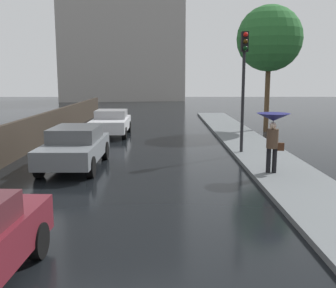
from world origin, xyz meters
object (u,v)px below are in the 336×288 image
object	(u,v)px
car_white_mid_road	(111,122)
traffic_light	(244,70)
pedestrian_with_umbrella_near	(273,126)
car_grey_near_kerb	(75,146)
street_tree_near	(269,39)

from	to	relation	value
car_white_mid_road	traffic_light	size ratio (longest dim) A/B	0.88
pedestrian_with_umbrella_near	traffic_light	size ratio (longest dim) A/B	0.40
car_grey_near_kerb	street_tree_near	size ratio (longest dim) A/B	0.61
car_grey_near_kerb	pedestrian_with_umbrella_near	bearing A→B (deg)	167.68
pedestrian_with_umbrella_near	car_grey_near_kerb	bearing A→B (deg)	-4.24
car_white_mid_road	street_tree_near	distance (m)	9.80
car_grey_near_kerb	street_tree_near	xyz separation A→B (m)	(8.81, 9.05, 4.40)
car_grey_near_kerb	pedestrian_with_umbrella_near	size ratio (longest dim) A/B	2.30
pedestrian_with_umbrella_near	street_tree_near	bearing A→B (deg)	-94.92
traffic_light	street_tree_near	size ratio (longest dim) A/B	0.66
street_tree_near	pedestrian_with_umbrella_near	bearing A→B (deg)	-103.24
traffic_light	street_tree_near	bearing A→B (deg)	68.74
car_white_mid_road	traffic_light	world-z (taller)	traffic_light
car_white_mid_road	pedestrian_with_umbrella_near	world-z (taller)	pedestrian_with_umbrella_near
car_grey_near_kerb	traffic_light	bearing A→B (deg)	-161.23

